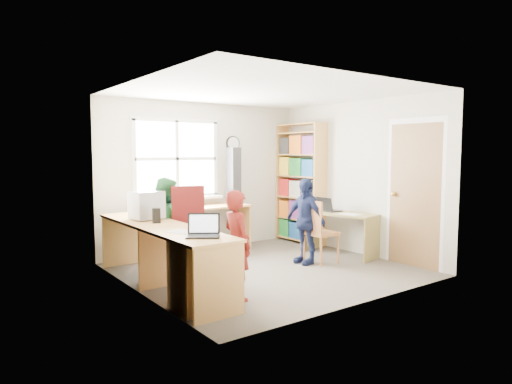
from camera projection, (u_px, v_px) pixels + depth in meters
room at (263, 181)px, 6.22m from camera, size 3.64×3.44×2.44m
l_desk at (191, 253)px, 5.20m from camera, size 2.38×2.95×0.75m
right_desk at (340, 224)px, 7.09m from camera, size 0.76×1.25×0.67m
bookshelf at (300, 186)px, 8.07m from camera, size 0.30×1.02×2.10m
swivel_chair at (190, 238)px, 5.85m from camera, size 0.68×0.68×1.16m
wooden_chair at (318, 229)px, 6.53m from camera, size 0.40×0.40×0.92m
crt_monitor at (147, 205)px, 5.78m from camera, size 0.40×0.36×0.36m
laptop_left at (203, 231)px, 4.64m from camera, size 0.43×0.41×0.23m
laptop_right at (328, 208)px, 7.21m from camera, size 0.28×0.33×0.23m
speaker_a at (156, 216)px, 5.51m from camera, size 0.11×0.11×0.18m
speaker_b at (138, 211)px, 5.97m from camera, size 0.11×0.11×0.18m
cd_tower at (234, 176)px, 7.58m from camera, size 0.21×0.19×0.93m
game_box at (314, 208)px, 7.46m from camera, size 0.36×0.36×0.06m
paper_a at (182, 232)px, 4.90m from camera, size 0.34×0.39×0.00m
paper_b at (351, 214)px, 6.87m from camera, size 0.24×0.33×0.00m
potted_plant at (178, 197)px, 7.01m from camera, size 0.18×0.15×0.32m
person_red at (237, 245)px, 4.95m from camera, size 0.32×0.46×1.20m
person_green at (167, 225)px, 6.05m from camera, size 0.55×0.67×1.27m
person_navy at (305, 221)px, 6.55m from camera, size 0.34×0.74×1.23m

